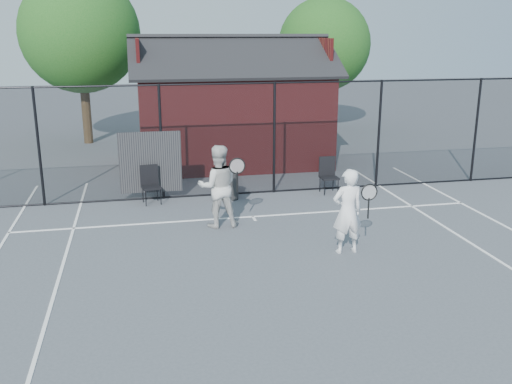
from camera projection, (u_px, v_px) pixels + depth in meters
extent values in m
plane|color=#4C5157|center=(284.00, 265.00, 10.78)|extent=(80.00, 80.00, 0.00)
cube|color=white|center=(253.00, 217.00, 13.61)|extent=(11.00, 0.06, 0.01)
cube|color=white|center=(40.00, 343.00, 8.09)|extent=(0.06, 18.00, 0.01)
cube|color=white|center=(254.00, 218.00, 13.47)|extent=(0.06, 0.30, 0.01)
cylinder|color=black|center=(39.00, 147.00, 14.10)|extent=(0.07, 0.07, 3.00)
cylinder|color=black|center=(161.00, 143.00, 14.69)|extent=(0.07, 0.07, 3.00)
cylinder|color=black|center=(274.00, 138.00, 15.28)|extent=(0.07, 0.07, 3.00)
cylinder|color=black|center=(379.00, 134.00, 15.87)|extent=(0.07, 0.07, 3.00)
cylinder|color=black|center=(476.00, 131.00, 16.47)|extent=(0.07, 0.07, 3.00)
cylinder|color=black|center=(237.00, 84.00, 14.68)|extent=(22.00, 0.04, 0.04)
cylinder|color=black|center=(238.00, 193.00, 15.48)|extent=(22.00, 0.04, 0.04)
cube|color=black|center=(238.00, 140.00, 15.08)|extent=(22.00, 3.00, 0.01)
cube|color=black|center=(150.00, 162.00, 14.75)|extent=(1.60, 0.04, 1.60)
cube|color=maroon|center=(231.00, 118.00, 18.95)|extent=(6.00, 4.00, 3.00)
cube|color=black|center=(236.00, 56.00, 17.45)|extent=(6.50, 2.36, 1.32)
cube|color=black|center=(226.00, 54.00, 19.34)|extent=(6.50, 2.36, 1.32)
cube|color=maroon|center=(138.00, 56.00, 17.81)|extent=(0.10, 2.80, 1.06)
cube|color=maroon|center=(318.00, 54.00, 18.98)|extent=(0.10, 2.80, 1.06)
cylinder|color=#322414|center=(86.00, 111.00, 22.26)|extent=(0.36, 0.36, 2.52)
sphere|color=#154B16|center=(80.00, 33.00, 21.46)|extent=(4.48, 4.48, 4.48)
cylinder|color=#322414|center=(322.00, 105.00, 25.22)|extent=(0.36, 0.36, 2.23)
sphere|color=#154B16|center=(324.00, 44.00, 24.51)|extent=(3.97, 3.97, 3.97)
imported|color=white|center=(347.00, 211.00, 11.21)|extent=(0.65, 0.45, 1.72)
torus|color=black|center=(369.00, 192.00, 10.81)|extent=(0.34, 0.03, 0.34)
cylinder|color=black|center=(368.00, 208.00, 10.90)|extent=(0.03, 0.03, 0.41)
imported|color=silver|center=(218.00, 186.00, 12.72)|extent=(0.92, 0.72, 1.87)
torus|color=black|center=(237.00, 166.00, 12.30)|extent=(0.37, 0.03, 0.37)
cylinder|color=black|center=(237.00, 182.00, 12.39)|extent=(0.03, 0.03, 0.45)
cube|color=black|center=(151.00, 186.00, 14.53)|extent=(0.54, 0.55, 0.96)
cube|color=black|center=(329.00, 176.00, 15.47)|extent=(0.47, 0.49, 0.96)
cylinder|color=#252525|center=(229.00, 186.00, 14.96)|extent=(0.51, 0.51, 0.70)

